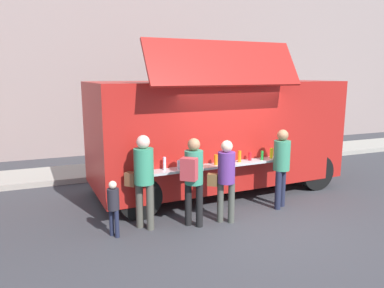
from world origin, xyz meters
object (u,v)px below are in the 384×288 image
(customer_front_ordering, at_px, (226,174))
(customer_mid_with_backpack, at_px, (193,174))
(customer_rear_waiting, at_px, (143,174))
(customer_extra_browsing, at_px, (282,162))
(child_near_queue, at_px, (113,204))
(trash_bin, at_px, (301,144))
(food_truck_main, at_px, (216,131))

(customer_front_ordering, distance_m, customer_mid_with_backpack, 0.67)
(customer_rear_waiting, bearing_deg, customer_mid_with_backpack, -59.60)
(customer_mid_with_backpack, height_order, customer_rear_waiting, customer_rear_waiting)
(customer_extra_browsing, relative_size, child_near_queue, 1.66)
(trash_bin, bearing_deg, customer_rear_waiting, -149.38)
(food_truck_main, distance_m, customer_rear_waiting, 2.88)
(customer_rear_waiting, relative_size, child_near_queue, 1.73)
(customer_extra_browsing, bearing_deg, customer_mid_with_backpack, 65.06)
(customer_extra_browsing, bearing_deg, trash_bin, -74.16)
(customer_rear_waiting, relative_size, customer_extra_browsing, 1.04)
(trash_bin, distance_m, customer_front_ordering, 6.77)
(customer_mid_with_backpack, bearing_deg, child_near_queue, 126.52)
(customer_rear_waiting, height_order, child_near_queue, customer_rear_waiting)
(customer_front_ordering, distance_m, customer_extra_browsing, 1.52)
(trash_bin, bearing_deg, customer_extra_browsing, -132.66)
(customer_front_ordering, relative_size, customer_extra_browsing, 0.95)
(customer_mid_with_backpack, bearing_deg, customer_rear_waiting, 114.06)
(customer_extra_browsing, height_order, child_near_queue, customer_extra_browsing)
(food_truck_main, height_order, customer_rear_waiting, food_truck_main)
(customer_front_ordering, bearing_deg, food_truck_main, 10.92)
(food_truck_main, bearing_deg, customer_mid_with_backpack, -128.73)
(customer_front_ordering, height_order, customer_extra_browsing, customer_extra_browsing)
(trash_bin, relative_size, child_near_queue, 0.89)
(customer_front_ordering, xyz_separation_m, customer_extra_browsing, (1.49, 0.28, 0.06))
(food_truck_main, xyz_separation_m, customer_extra_browsing, (0.75, -1.70, -0.46))
(trash_bin, distance_m, customer_extra_browsing, 5.50)
(customer_front_ordering, height_order, child_near_queue, customer_front_ordering)
(trash_bin, bearing_deg, food_truck_main, -152.48)
(customer_mid_with_backpack, distance_m, customer_extra_browsing, 2.17)
(food_truck_main, xyz_separation_m, customer_front_ordering, (-0.75, -1.98, -0.52))
(food_truck_main, height_order, child_near_queue, food_truck_main)
(food_truck_main, relative_size, customer_front_ordering, 3.72)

